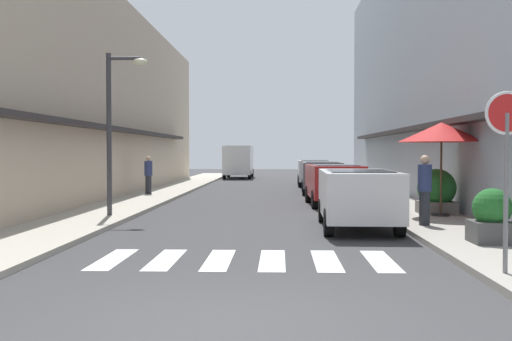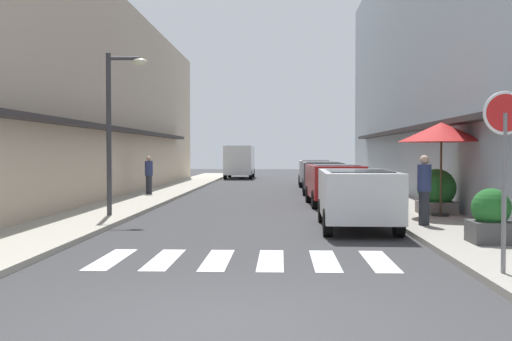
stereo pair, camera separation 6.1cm
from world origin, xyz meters
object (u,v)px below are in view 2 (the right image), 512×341
planter_corner (491,217)px  pedestrian_walking_near (424,188)px  delivery_van (240,159)px  pedestrian_walking_far (149,174)px  round_street_sign (505,134)px  planter_midblock (436,192)px  cafe_umbrella (441,133)px  parked_car_near (357,192)px  parked_car_mid (334,180)px  street_lamp (116,115)px  parked_car_distant (315,170)px  parked_car_far (322,174)px

planter_corner → pedestrian_walking_near: pedestrian_walking_near is taller
delivery_van → pedestrian_walking_far: size_ratio=3.32×
round_street_sign → planter_corner: size_ratio=2.49×
planter_midblock → pedestrian_walking_far: 12.99m
round_street_sign → pedestrian_walking_far: size_ratio=1.66×
cafe_umbrella → planter_corner: 5.52m
parked_car_near → cafe_umbrella: (2.61, 2.13, 1.54)m
parked_car_mid → street_lamp: bearing=-144.0°
parked_car_mid → parked_car_distant: bearing=90.0°
round_street_sign → pedestrian_walking_near: round_street_sign is taller
parked_car_near → delivery_van: size_ratio=0.81×
parked_car_mid → cafe_umbrella: (2.61, -4.62, 1.55)m
parked_car_distant → delivery_van: 11.45m
cafe_umbrella → delivery_van: bearing=105.3°
delivery_van → pedestrian_walking_far: delivery_van is taller
parked_car_mid → delivery_van: size_ratio=0.77×
planter_corner → planter_midblock: planter_midblock is taller
cafe_umbrella → pedestrian_walking_far: cafe_umbrella is taller
round_street_sign → delivery_van: bearing=100.1°
round_street_sign → planter_corner: round_street_sign is taller
cafe_umbrella → parked_car_far: bearing=103.4°
parked_car_far → planter_midblock: (2.65, -10.31, -0.17)m
parked_car_distant → pedestrian_walking_far: 11.40m
parked_car_distant → pedestrian_walking_far: pedestrian_walking_far is taller
cafe_umbrella → planter_midblock: 1.83m
pedestrian_walking_near → delivery_van: bearing=77.7°
round_street_sign → planter_corner: bearing=74.6°
delivery_van → cafe_umbrella: size_ratio=2.05×
planter_midblock → pedestrian_walking_near: (-1.02, -2.90, 0.28)m
street_lamp → planter_corner: (8.84, -5.02, -2.35)m
cafe_umbrella → parked_car_near: bearing=-140.7°
parked_car_mid → round_street_sign: round_street_sign is taller
parked_car_distant → cafe_umbrella: bearing=-81.4°
delivery_van → planter_corner: (7.20, -32.70, -0.77)m
parked_car_mid → pedestrian_walking_far: pedestrian_walking_far is taller
pedestrian_walking_near → street_lamp: bearing=141.1°
parked_car_far → planter_corner: (2.26, -16.15, -0.29)m
cafe_umbrella → parked_car_distant: bearing=98.6°
planter_corner → delivery_van: bearing=102.4°
cafe_umbrella → pedestrian_walking_far: (-10.17, 8.66, -1.49)m
round_street_sign → planter_corner: 3.55m
parked_car_mid → planter_corner: 10.07m
cafe_umbrella → pedestrian_walking_near: bearing=-113.5°
parked_car_far → delivery_van: delivery_van is taller
parked_car_distant → pedestrian_walking_near: bearing=-85.2°
parked_car_far → parked_car_distant: same height
round_street_sign → street_lamp: size_ratio=0.59×
parked_car_distant → planter_midblock: bearing=-80.9°
parked_car_mid → pedestrian_walking_far: bearing=151.9°
parked_car_mid → street_lamp: 8.40m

